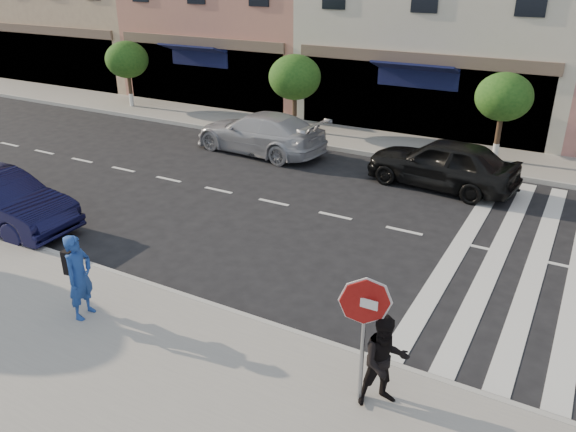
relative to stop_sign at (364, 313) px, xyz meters
The scene contains 11 objects.
ground 4.69m from the stop_sign, 142.80° to the left, with size 120.00×120.00×0.00m, color black.
sidewalk_near 4.02m from the stop_sign, 161.84° to the right, with size 60.00×4.50×0.15m, color gray.
sidewalk_far 14.15m from the stop_sign, 104.22° to the left, with size 60.00×3.00×0.15m, color gray.
street_tree_wa 22.02m from the stop_sign, 142.44° to the left, with size 2.00×2.00×3.05m.
street_tree_wb 15.87m from the stop_sign, 122.20° to the left, with size 2.10×2.10×3.06m.
street_tree_c 13.44m from the stop_sign, 91.92° to the left, with size 1.90×1.90×3.04m.
stop_sign is the anchor object (origin of this frame).
photographer 5.66m from the stop_sign, behind, with size 0.63×0.41×1.72m, color navy.
walker 0.93m from the stop_sign, 25.83° to the left, with size 0.76×0.60×1.57m, color black.
car_far_left 13.53m from the stop_sign, 128.38° to the left, with size 2.10×5.17×1.50m, color #A8A8AE.
car_far_mid 10.43m from the stop_sign, 98.38° to the left, with size 1.86×4.63×1.58m, color black.
Camera 1 is at (5.82, -9.16, 6.42)m, focal length 35.00 mm.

